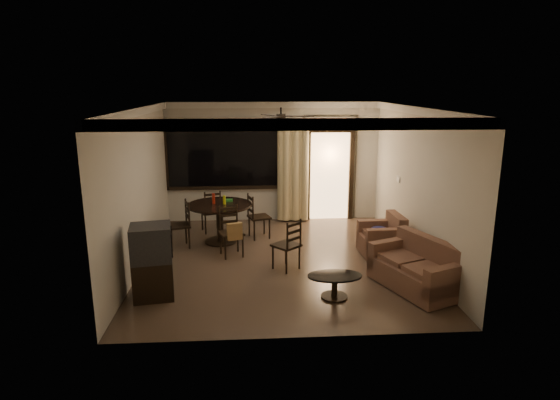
{
  "coord_description": "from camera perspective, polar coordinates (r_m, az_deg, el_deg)",
  "views": [
    {
      "loc": [
        -0.55,
        -8.17,
        3.18
      ],
      "look_at": [
        -0.0,
        0.2,
        1.11
      ],
      "focal_mm": 30.0,
      "sensor_mm": 36.0,
      "label": 1
    }
  ],
  "objects": [
    {
      "name": "armchair",
      "position": [
        9.21,
        12.48,
        -4.58
      ],
      "size": [
        0.79,
        0.79,
        0.76
      ],
      "rotation": [
        0.0,
        0.0,
        0.04
      ],
      "color": "#412A1E",
      "rests_on": "ground"
    },
    {
      "name": "dining_chair_south",
      "position": [
        8.95,
        -5.91,
        -4.93
      ],
      "size": [
        0.53,
        0.56,
        0.95
      ],
      "rotation": [
        0.0,
        0.0,
        0.31
      ],
      "color": "black",
      "rests_on": "ground"
    },
    {
      "name": "coffee_table",
      "position": [
        7.29,
        6.68,
        -9.96
      ],
      "size": [
        0.84,
        0.5,
        0.37
      ],
      "rotation": [
        0.0,
        0.0,
        0.06
      ],
      "color": "black",
      "rests_on": "ground"
    },
    {
      "name": "room_shell",
      "position": [
        10.1,
        2.81,
        6.18
      ],
      "size": [
        5.5,
        6.7,
        5.5
      ],
      "color": "beige",
      "rests_on": "ground"
    },
    {
      "name": "dining_table",
      "position": [
        9.65,
        -7.34,
        -1.48
      ],
      "size": [
        1.31,
        1.31,
        1.04
      ],
      "rotation": [
        0.0,
        0.0,
        0.31
      ],
      "color": "black",
      "rests_on": "ground"
    },
    {
      "name": "dining_chair_east",
      "position": [
        9.97,
        -2.61,
        -3.03
      ],
      "size": [
        0.53,
        0.53,
        0.95
      ],
      "rotation": [
        0.0,
        0.0,
        1.88
      ],
      "color": "black",
      "rests_on": "ground"
    },
    {
      "name": "dining_chair_north",
      "position": [
        10.48,
        -8.35,
        -2.32
      ],
      "size": [
        0.53,
        0.53,
        0.95
      ],
      "rotation": [
        0.0,
        0.0,
        3.45
      ],
      "color": "black",
      "rests_on": "ground"
    },
    {
      "name": "tv_cabinet",
      "position": [
        7.4,
        -15.3,
        -7.26
      ],
      "size": [
        0.68,
        0.63,
        1.14
      ],
      "rotation": [
        0.0,
        0.0,
        0.16
      ],
      "color": "black",
      "rests_on": "ground"
    },
    {
      "name": "dining_chair_west",
      "position": [
        9.59,
        -12.13,
        -4.03
      ],
      "size": [
        0.53,
        0.53,
        0.95
      ],
      "rotation": [
        0.0,
        0.0,
        -1.26
      ],
      "color": "black",
      "rests_on": "ground"
    },
    {
      "name": "ground",
      "position": [
        8.78,
        0.1,
        -7.35
      ],
      "size": [
        5.5,
        5.5,
        0.0
      ],
      "primitive_type": "plane",
      "color": "#7F6651",
      "rests_on": "ground"
    },
    {
      "name": "sofa",
      "position": [
        7.84,
        16.49,
        -8.15
      ],
      "size": [
        1.29,
        1.67,
        0.79
      ],
      "rotation": [
        0.0,
        0.0,
        0.38
      ],
      "color": "#412A1E",
      "rests_on": "ground"
    },
    {
      "name": "side_chair",
      "position": [
        8.29,
        0.82,
        -6.63
      ],
      "size": [
        0.58,
        0.58,
        0.93
      ],
      "rotation": [
        0.0,
        0.0,
        3.87
      ],
      "color": "black",
      "rests_on": "ground"
    }
  ]
}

